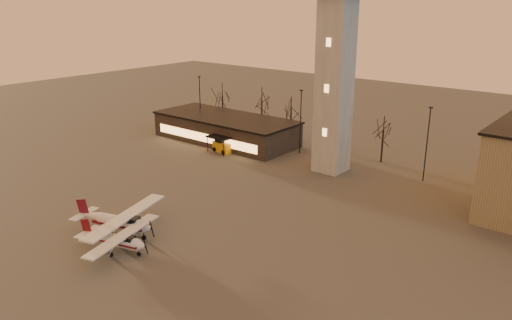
# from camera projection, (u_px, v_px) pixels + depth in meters

# --- Properties ---
(ground) EXTENTS (220.00, 220.00, 0.00)m
(ground) POSITION_uv_depth(u_px,v_px,m) (173.00, 248.00, 49.13)
(ground) COLOR #423F3C
(ground) RESTS_ON ground
(control_tower) EXTENTS (6.80, 6.80, 32.60)m
(control_tower) POSITION_uv_depth(u_px,v_px,m) (336.00, 54.00, 66.27)
(control_tower) COLOR gray
(control_tower) RESTS_ON ground
(terminal) EXTENTS (25.40, 12.20, 4.30)m
(terminal) POSITION_uv_depth(u_px,v_px,m) (225.00, 129.00, 85.27)
(terminal) COLOR black
(terminal) RESTS_ON ground
(light_poles) EXTENTS (58.50, 12.25, 10.14)m
(light_poles) POSITION_uv_depth(u_px,v_px,m) (339.00, 133.00, 70.08)
(light_poles) COLOR black
(light_poles) RESTS_ON ground
(tree_row) EXTENTS (37.20, 9.20, 8.80)m
(tree_row) POSITION_uv_depth(u_px,v_px,m) (290.00, 107.00, 84.45)
(tree_row) COLOR black
(tree_row) RESTS_ON ground
(cessna_front) EXTENTS (8.13, 10.09, 2.80)m
(cessna_front) POSITION_uv_depth(u_px,v_px,m) (121.00, 243.00, 47.99)
(cessna_front) COLOR silver
(cessna_front) RESTS_ON ground
(cessna_rear) EXTENTS (9.86, 12.17, 3.39)m
(cessna_rear) POSITION_uv_depth(u_px,v_px,m) (123.00, 225.00, 51.25)
(cessna_rear) COLOR silver
(cessna_rear) RESTS_ON ground
(service_cart) EXTENTS (3.67, 2.65, 2.16)m
(service_cart) POSITION_uv_depth(u_px,v_px,m) (223.00, 147.00, 79.62)
(service_cart) COLOR orange
(service_cart) RESTS_ON ground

